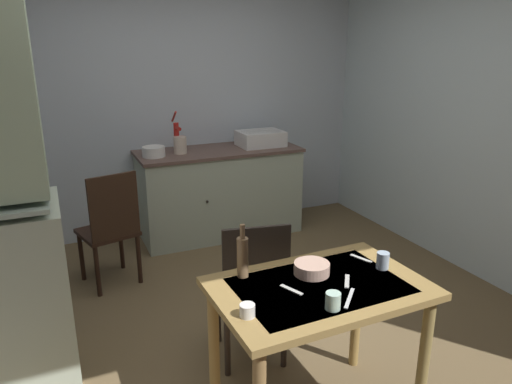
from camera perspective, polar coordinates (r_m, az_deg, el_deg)
ground_plane at (r=3.42m, az=-0.90°, el=-15.38°), size 5.02×5.02×0.00m
wall_back at (r=4.82m, az=-10.45°, el=10.77°), size 4.12×0.10×2.64m
wall_right at (r=4.17m, az=26.38°, el=8.28°), size 0.10×4.01×2.64m
counter_cabinet at (r=4.76m, az=-4.38°, el=0.00°), size 1.59×0.64×0.87m
sink_basin at (r=4.79m, az=0.54°, el=6.49°), size 0.44×0.34×0.15m
hand_pump at (r=4.54m, az=-9.53°, el=6.82°), size 0.05×0.27×0.39m
mixing_bowl_counter at (r=4.42m, az=-12.21°, el=4.76°), size 0.21×0.21×0.09m
stoneware_crock at (r=4.51m, az=-9.11°, el=5.60°), size 0.12×0.12×0.16m
dining_table at (r=2.36m, az=7.55°, el=-13.62°), size 1.02×0.68×0.76m
chair_far_side at (r=2.82m, az=-0.48°, el=-11.46°), size 0.47×0.47×0.92m
chair_by_counter at (r=3.86m, az=-17.11°, el=-4.10°), size 0.49×0.49×0.94m
serving_bowl_wide at (r=2.39m, az=6.72°, el=-9.12°), size 0.18×0.18×0.06m
mug_tall at (r=2.50m, az=15.00°, el=-7.96°), size 0.06×0.06×0.09m
teacup_cream at (r=2.10m, az=9.24°, el=-12.81°), size 0.07×0.07×0.08m
teacup_mint at (r=2.03m, az=-1.05°, el=-14.06°), size 0.07×0.07×0.06m
glass_bottle at (r=2.31m, az=-1.63°, el=-7.67°), size 0.06×0.06×0.27m
table_knife at (r=2.21m, az=11.17°, el=-12.42°), size 0.14×0.14×0.00m
teaspoon_near_bowl at (r=2.24m, az=4.26°, el=-11.64°), size 0.07×0.13×0.00m
teaspoon_by_cup at (r=2.35m, az=10.90°, el=-10.49°), size 0.09×0.12×0.00m
serving_spoon at (r=2.59m, az=12.50°, el=-7.80°), size 0.06×0.13×0.00m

